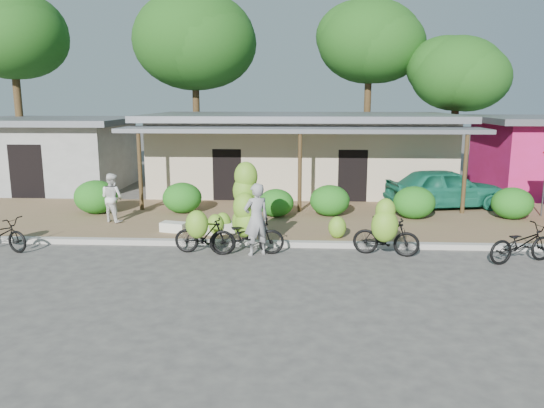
{
  "coord_description": "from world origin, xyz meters",
  "views": [
    {
      "loc": [
        0.03,
        -12.06,
        4.0
      ],
      "look_at": [
        -0.74,
        1.95,
        1.2
      ],
      "focal_mm": 35.0,
      "sensor_mm": 36.0,
      "label": 1
    }
  ],
  "objects_px": {
    "tree_near_right": "(453,72)",
    "bike_left": "(203,233)",
    "tree_back_left": "(9,33)",
    "bike_far_right": "(522,244)",
    "tree_far_center": "(191,39)",
    "bystander": "(112,198)",
    "tree_center_right": "(366,40)",
    "sack_near": "(219,228)",
    "vendor": "(256,219)",
    "bike_right": "(386,231)",
    "bike_center": "(246,218)",
    "teal_van": "(445,188)",
    "sack_far": "(174,227)"
  },
  "relations": [
    {
      "from": "tree_near_right",
      "to": "bike_left",
      "type": "bearing_deg",
      "value": -125.86
    },
    {
      "from": "tree_back_left",
      "to": "bike_far_right",
      "type": "bearing_deg",
      "value": -32.52
    },
    {
      "from": "tree_far_center",
      "to": "bike_left",
      "type": "height_order",
      "value": "tree_far_center"
    },
    {
      "from": "tree_near_right",
      "to": "tree_back_left",
      "type": "bearing_deg",
      "value": -175.91
    },
    {
      "from": "tree_far_center",
      "to": "bystander",
      "type": "distance_m",
      "value": 13.39
    },
    {
      "from": "tree_center_right",
      "to": "bike_left",
      "type": "bearing_deg",
      "value": -110.41
    },
    {
      "from": "tree_near_right",
      "to": "bike_left",
      "type": "relative_size",
      "value": 4.12
    },
    {
      "from": "tree_back_left",
      "to": "sack_near",
      "type": "distance_m",
      "value": 16.68
    },
    {
      "from": "vendor",
      "to": "bike_left",
      "type": "bearing_deg",
      "value": -24.96
    },
    {
      "from": "vendor",
      "to": "bystander",
      "type": "bearing_deg",
      "value": -60.93
    },
    {
      "from": "bike_right",
      "to": "vendor",
      "type": "xyz_separation_m",
      "value": [
        -3.3,
        0.08,
        0.25
      ]
    },
    {
      "from": "tree_near_right",
      "to": "bike_right",
      "type": "xyz_separation_m",
      "value": [
        -5.11,
        -13.51,
        -4.57
      ]
    },
    {
      "from": "tree_back_left",
      "to": "bystander",
      "type": "distance_m",
      "value": 13.28
    },
    {
      "from": "bike_left",
      "to": "tree_near_right",
      "type": "bearing_deg",
      "value": -29.49
    },
    {
      "from": "bike_far_right",
      "to": "bike_left",
      "type": "bearing_deg",
      "value": 68.4
    },
    {
      "from": "tree_near_right",
      "to": "bike_center",
      "type": "xyz_separation_m",
      "value": [
        -8.7,
        -13.16,
        -4.34
      ]
    },
    {
      "from": "sack_near",
      "to": "bystander",
      "type": "height_order",
      "value": "bystander"
    },
    {
      "from": "tree_far_center",
      "to": "bike_left",
      "type": "xyz_separation_m",
      "value": [
        3.22,
        -15.03,
        -6.43
      ]
    },
    {
      "from": "tree_far_center",
      "to": "tree_center_right",
      "type": "distance_m",
      "value": 9.01
    },
    {
      "from": "tree_center_right",
      "to": "teal_van",
      "type": "bearing_deg",
      "value": -78.76
    },
    {
      "from": "sack_far",
      "to": "bystander",
      "type": "height_order",
      "value": "bystander"
    },
    {
      "from": "bike_far_right",
      "to": "sack_near",
      "type": "height_order",
      "value": "bike_far_right"
    },
    {
      "from": "bike_left",
      "to": "sack_near",
      "type": "distance_m",
      "value": 1.85
    },
    {
      "from": "tree_back_left",
      "to": "tree_far_center",
      "type": "distance_m",
      "value": 8.54
    },
    {
      "from": "tree_far_center",
      "to": "tree_center_right",
      "type": "relative_size",
      "value": 1.05
    },
    {
      "from": "tree_far_center",
      "to": "bystander",
      "type": "bearing_deg",
      "value": -91.31
    },
    {
      "from": "tree_center_right",
      "to": "bike_right",
      "type": "height_order",
      "value": "tree_center_right"
    },
    {
      "from": "tree_center_right",
      "to": "sack_far",
      "type": "xyz_separation_m",
      "value": [
        -7.03,
        -13.6,
        -6.7
      ]
    },
    {
      "from": "tree_center_right",
      "to": "tree_near_right",
      "type": "relative_size",
      "value": 1.29
    },
    {
      "from": "bike_far_right",
      "to": "bike_center",
      "type": "bearing_deg",
      "value": 65.11
    },
    {
      "from": "bike_left",
      "to": "bystander",
      "type": "bearing_deg",
      "value": 54.71
    },
    {
      "from": "tree_center_right",
      "to": "vendor",
      "type": "bearing_deg",
      "value": -105.96
    },
    {
      "from": "vendor",
      "to": "bystander",
      "type": "relative_size",
      "value": 1.21
    },
    {
      "from": "bike_right",
      "to": "bike_center",
      "type": "bearing_deg",
      "value": 97.61
    },
    {
      "from": "tree_back_left",
      "to": "sack_far",
      "type": "xyz_separation_m",
      "value": [
        9.97,
        -10.1,
        -6.75
      ]
    },
    {
      "from": "bike_left",
      "to": "bike_center",
      "type": "bearing_deg",
      "value": -64.72
    },
    {
      "from": "tree_back_left",
      "to": "vendor",
      "type": "relative_size",
      "value": 4.75
    },
    {
      "from": "tree_near_right",
      "to": "sack_far",
      "type": "bearing_deg",
      "value": -133.57
    },
    {
      "from": "tree_far_center",
      "to": "tree_near_right",
      "type": "xyz_separation_m",
      "value": [
        13.0,
        -1.5,
        -1.75
      ]
    },
    {
      "from": "tree_center_right",
      "to": "bystander",
      "type": "relative_size",
      "value": 5.76
    },
    {
      "from": "bike_center",
      "to": "tree_near_right",
      "type": "bearing_deg",
      "value": -39.98
    },
    {
      "from": "tree_far_center",
      "to": "sack_near",
      "type": "bearing_deg",
      "value": -75.77
    },
    {
      "from": "tree_far_center",
      "to": "tree_center_right",
      "type": "height_order",
      "value": "tree_far_center"
    },
    {
      "from": "bike_far_right",
      "to": "sack_far",
      "type": "bearing_deg",
      "value": 56.86
    },
    {
      "from": "vendor",
      "to": "bike_far_right",
      "type": "bearing_deg",
      "value": 148.17
    },
    {
      "from": "tree_back_left",
      "to": "tree_center_right",
      "type": "bearing_deg",
      "value": 11.63
    },
    {
      "from": "tree_center_right",
      "to": "teal_van",
      "type": "relative_size",
      "value": 2.13
    },
    {
      "from": "tree_center_right",
      "to": "bike_center",
      "type": "distance_m",
      "value": 16.98
    },
    {
      "from": "tree_near_right",
      "to": "bike_far_right",
      "type": "height_order",
      "value": "tree_near_right"
    },
    {
      "from": "bike_right",
      "to": "vendor",
      "type": "distance_m",
      "value": 3.31
    }
  ]
}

